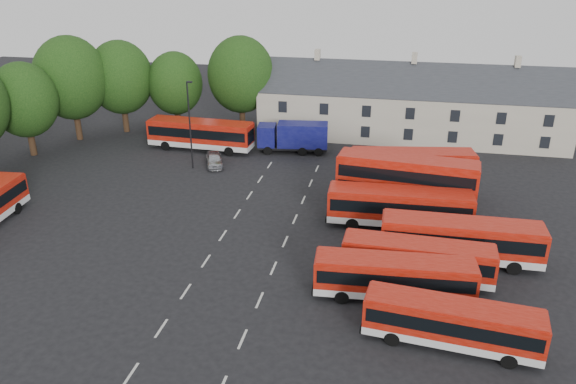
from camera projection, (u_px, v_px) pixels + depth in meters
name	position (u px, v px, depth m)	size (l,w,h in m)	color
ground	(215.00, 248.00, 42.20)	(140.00, 140.00, 0.00)	black
lane_markings	(254.00, 238.00, 43.54)	(5.15, 33.80, 0.01)	beige
treeline	(86.00, 90.00, 60.77)	(29.92, 32.59, 12.01)	black
terrace_houses	(410.00, 107.00, 65.08)	(35.70, 7.13, 10.06)	beige
bus_row_a	(452.00, 321.00, 31.17)	(9.89, 3.25, 2.74)	silver
bus_row_b	(394.00, 275.00, 35.44)	(10.19, 2.97, 2.85)	silver
bus_row_c	(418.00, 258.00, 37.49)	(10.05, 2.64, 2.82)	silver
bus_row_d	(461.00, 238.00, 39.67)	(11.20, 2.71, 3.16)	silver
bus_row_e	(400.00, 205.00, 44.64)	(11.41, 3.02, 3.20)	silver
bus_dd_south	(406.00, 181.00, 47.27)	(11.81, 3.87, 4.75)	silver
bus_dd_north	(412.00, 171.00, 49.89)	(11.03, 4.19, 4.42)	silver
bus_north	(201.00, 133.00, 62.12)	(11.86, 3.34, 3.32)	silver
box_truck	(294.00, 136.00, 61.40)	(7.82, 3.26, 3.32)	black
silver_car	(214.00, 159.00, 57.97)	(1.61, 4.01, 1.37)	#AFB1B7
lamppost	(190.00, 123.00, 55.71)	(0.62, 0.25, 8.97)	black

